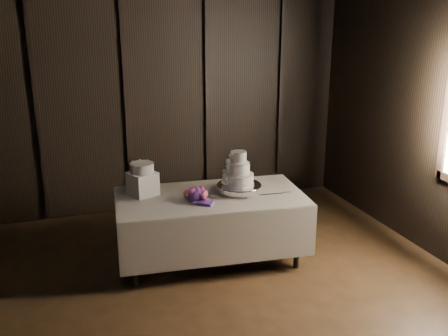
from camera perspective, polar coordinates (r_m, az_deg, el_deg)
The scene contains 8 objects.
room at distance 3.35m, azimuth -2.78°, elevation -2.06°, with size 6.08×7.08×3.08m.
display_table at distance 5.43m, azimuth -1.51°, elevation -6.54°, with size 2.08×1.22×0.76m.
cake_stand at distance 5.37m, azimuth 1.72°, elevation -2.37°, with size 0.48×0.48×0.09m, color silver.
wedding_cake at distance 5.29m, azimuth 1.52°, elevation -0.49°, with size 0.35×0.31×0.37m.
bouquet at distance 5.13m, azimuth -3.30°, elevation -3.07°, with size 0.31×0.41×0.20m, color #E75981, non-canonical shape.
box_pedestal at distance 5.35m, azimuth -9.29°, elevation -1.77°, with size 0.26×0.26×0.25m, color white.
small_cake at distance 5.30m, azimuth -9.38°, elevation 0.03°, with size 0.25×0.25×0.10m, color white.
cake_knife at distance 5.34m, azimuth 5.29°, elevation -3.01°, with size 0.37×0.02×0.01m, color silver.
Camera 1 is at (-0.85, -3.04, 2.60)m, focal length 40.00 mm.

